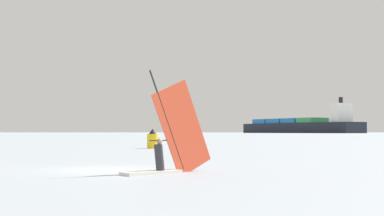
% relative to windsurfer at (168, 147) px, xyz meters
% --- Properties ---
extents(ground_plane, '(4000.00, 4000.00, 0.00)m').
position_rel_windsurfer_xyz_m(ground_plane, '(-3.20, 0.55, -1.00)').
color(ground_plane, '#9EA8B2').
extents(windsurfer, '(2.18, 3.88, 4.11)m').
position_rel_windsurfer_xyz_m(windsurfer, '(0.00, 0.00, 0.00)').
color(windsurfer, white).
rests_on(windsurfer, ground_plane).
extents(cargo_ship, '(148.05, 120.06, 35.37)m').
position_rel_windsurfer_xyz_m(cargo_ship, '(-105.97, 539.36, 6.83)').
color(cargo_ship, black).
rests_on(cargo_ship, ground_plane).
extents(channel_buoy, '(1.03, 1.03, 1.86)m').
position_rel_windsurfer_xyz_m(channel_buoy, '(-13.85, 25.05, -0.18)').
color(channel_buoy, yellow).
rests_on(channel_buoy, ground_plane).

